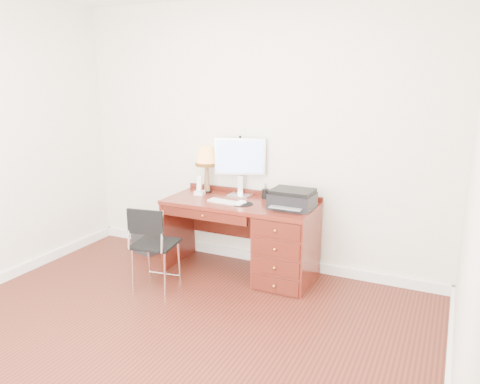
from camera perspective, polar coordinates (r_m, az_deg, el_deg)
The scene contains 12 objects.
ground at distance 3.78m, azimuth -9.48°, elevation -17.34°, with size 4.00×4.00×0.00m, color #3B140D.
room_shell at distance 4.22m, azimuth -4.54°, elevation -12.87°, with size 4.00×4.00×4.00m.
desk at distance 4.59m, azimuth 3.70°, elevation -5.65°, with size 1.50×0.67×0.75m.
monitor at distance 4.76m, azimuth 0.12°, elevation 3.96°, with size 0.50×0.25×0.59m.
keyboard at distance 4.57m, azimuth -1.72°, elevation -1.21°, with size 0.38×0.11×0.01m, color white.
mouse_pad at distance 4.50m, azimuth 0.31°, elevation -1.36°, with size 0.20×0.20×0.04m.
printer at distance 4.39m, azimuth 6.41°, elevation -0.83°, with size 0.40×0.32×0.18m.
leg_lamp at distance 4.91m, azimuth -4.10°, elevation 4.02°, with size 0.24×0.24×0.49m.
phone at distance 4.87m, azimuth -4.94°, elevation 0.34°, with size 0.11×0.11×0.20m.
pen_cup at distance 4.71m, azimuth 3.12°, elevation -0.22°, with size 0.08×0.08×0.10m, color black.
chair at distance 4.40m, azimuth -10.78°, elevation -5.71°, with size 0.44×0.44×0.81m.
equipment_box at distance 5.45m, azimuth -10.97°, elevation -5.33°, with size 0.30×0.30×0.35m, color black.
Camera 1 is at (1.89, -2.62, 1.96)m, focal length 35.00 mm.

